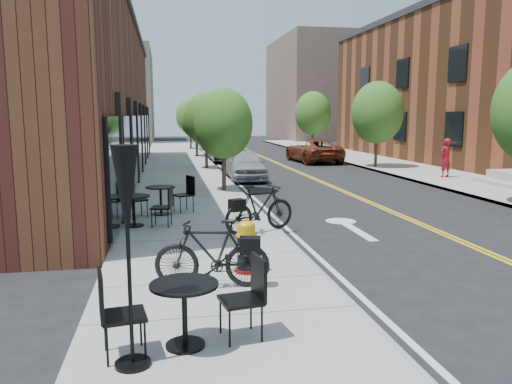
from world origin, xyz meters
TOP-DOWN VIEW (x-y plane):
  - ground at (0.00, 0.00)m, footprint 120.00×120.00m
  - sidewalk_near at (-2.00, 10.00)m, footprint 4.00×70.00m
  - sidewalk_far at (10.00, 10.00)m, footprint 4.00×70.00m
  - building_near at (-6.50, 14.00)m, footprint 5.00×28.00m
  - bg_building_left at (-8.00, 48.00)m, footprint 8.00×14.00m
  - bg_building_right at (16.00, 50.00)m, footprint 10.00×16.00m
  - tree_near_a at (-0.60, 9.00)m, footprint 2.20×2.20m
  - tree_near_b at (-0.60, 17.00)m, footprint 2.30×2.30m
  - tree_near_c at (-0.60, 25.00)m, footprint 2.10×2.10m
  - tree_near_d at (-0.60, 33.00)m, footprint 2.40×2.40m
  - tree_far_b at (8.60, 16.00)m, footprint 2.80×2.80m
  - tree_far_c at (8.60, 28.00)m, footprint 2.80×2.80m
  - fire_hydrant at (-1.39, -1.09)m, footprint 0.54×0.54m
  - bicycle_left at (-2.07, -1.78)m, footprint 1.97×0.88m
  - bicycle_right at (-0.56, 1.94)m, footprint 2.00×1.26m
  - bistro_set_a at (-2.60, -3.86)m, footprint 1.99×0.96m
  - bistro_set_b at (-3.60, 3.13)m, footprint 1.96×0.97m
  - bistro_set_c at (-2.94, 4.55)m, footprint 1.95×1.26m
  - patio_umbrella at (-3.21, -4.23)m, footprint 0.40×0.40m
  - parked_car_a at (0.80, 12.65)m, footprint 1.72×4.07m
  - parked_car_b at (0.80, 21.72)m, footprint 1.53×4.32m
  - parked_car_c at (1.36, 24.31)m, footprint 2.60×5.19m
  - parked_car_far at (6.36, 20.36)m, footprint 2.71×5.33m
  - pedestrian at (9.79, 11.05)m, footprint 0.74×0.60m

SIDE VIEW (x-z plane):
  - ground at x=0.00m, z-range 0.00..0.00m
  - sidewalk_near at x=-2.00m, z-range 0.00..0.12m
  - sidewalk_far at x=10.00m, z-range 0.00..0.12m
  - fire_hydrant at x=-1.39m, z-range 0.09..1.08m
  - bistro_set_b at x=-3.60m, z-range 0.12..1.15m
  - bistro_set_c at x=-2.94m, z-range 0.12..1.17m
  - bistro_set_a at x=-2.60m, z-range 0.12..1.17m
  - parked_car_a at x=0.80m, z-range 0.00..1.38m
  - bicycle_left at x=-2.07m, z-range 0.12..1.26m
  - bicycle_right at x=-0.56m, z-range 0.12..1.29m
  - parked_car_b at x=0.80m, z-range 0.00..1.42m
  - parked_car_far at x=6.36m, z-range 0.00..1.44m
  - parked_car_c at x=1.36m, z-range 0.00..1.45m
  - pedestrian at x=9.79m, z-range 0.12..1.89m
  - patio_umbrella at x=-3.21m, z-range 0.66..3.17m
  - tree_near_c at x=-0.60m, z-range 0.69..4.37m
  - tree_near_a at x=-0.60m, z-range 0.70..4.51m
  - tree_near_b at x=-0.60m, z-range 0.72..4.70m
  - tree_near_d at x=-0.60m, z-range 0.73..4.85m
  - tree_far_b at x=8.60m, z-range 0.75..5.37m
  - tree_far_c at x=8.60m, z-range 0.75..5.37m
  - building_near at x=-6.50m, z-range 0.00..7.00m
  - bg_building_left at x=-8.00m, z-range 0.00..10.00m
  - bg_building_right at x=16.00m, z-range 0.00..12.00m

